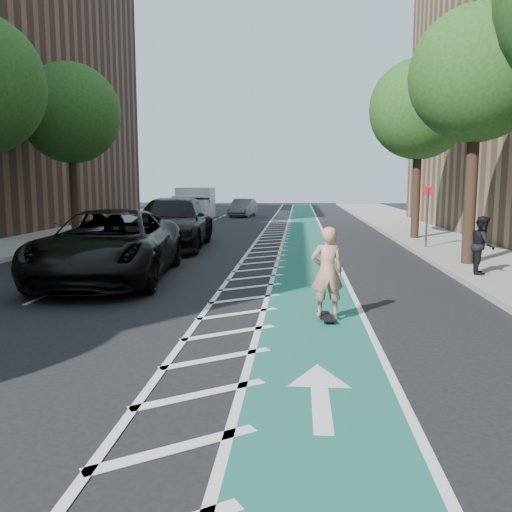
# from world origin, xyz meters

# --- Properties ---
(ground) EXTENTS (120.00, 120.00, 0.00)m
(ground) POSITION_xyz_m (0.00, 0.00, 0.00)
(ground) COLOR black
(ground) RESTS_ON ground
(bike_lane) EXTENTS (2.00, 90.00, 0.01)m
(bike_lane) POSITION_xyz_m (3.00, 10.00, 0.01)
(bike_lane) COLOR #1A5D4C
(bike_lane) RESTS_ON ground
(buffer_strip) EXTENTS (1.40, 90.00, 0.01)m
(buffer_strip) POSITION_xyz_m (1.50, 10.00, 0.01)
(buffer_strip) COLOR silver
(buffer_strip) RESTS_ON ground
(sidewalk_right) EXTENTS (5.00, 90.00, 0.15)m
(sidewalk_right) POSITION_xyz_m (9.50, 10.00, 0.07)
(sidewalk_right) COLOR gray
(sidewalk_right) RESTS_ON ground
(curb_right) EXTENTS (0.12, 90.00, 0.16)m
(curb_right) POSITION_xyz_m (7.05, 10.00, 0.08)
(curb_right) COLOR gray
(curb_right) RESTS_ON ground
(curb_left) EXTENTS (0.12, 90.00, 0.16)m
(curb_left) POSITION_xyz_m (-7.05, 10.00, 0.08)
(curb_left) COLOR gray
(curb_left) RESTS_ON ground
(tree_r_c) EXTENTS (4.20, 4.20, 7.90)m
(tree_r_c) POSITION_xyz_m (7.90, 8.00, 5.77)
(tree_r_c) COLOR #382619
(tree_r_c) RESTS_ON ground
(tree_r_d) EXTENTS (4.20, 4.20, 7.90)m
(tree_r_d) POSITION_xyz_m (7.90, 16.00, 5.77)
(tree_r_d) COLOR #382619
(tree_r_d) RESTS_ON ground
(tree_l_d) EXTENTS (4.20, 4.20, 7.90)m
(tree_l_d) POSITION_xyz_m (-7.90, 16.00, 5.77)
(tree_l_d) COLOR #382619
(tree_l_d) RESTS_ON ground
(sign_post) EXTENTS (0.35, 0.08, 2.47)m
(sign_post) POSITION_xyz_m (7.60, 12.00, 1.35)
(sign_post) COLOR #4C4C4C
(sign_post) RESTS_ON ground
(skateboard) EXTENTS (0.34, 0.81, 0.11)m
(skateboard) POSITION_xyz_m (3.25, 1.01, 0.09)
(skateboard) COLOR black
(skateboard) RESTS_ON ground
(skateboarder) EXTENTS (0.68, 0.50, 1.71)m
(skateboarder) POSITION_xyz_m (3.25, 1.01, 0.96)
(skateboarder) COLOR tan
(skateboarder) RESTS_ON skateboard
(suv_near) EXTENTS (3.72, 7.08, 1.90)m
(suv_near) POSITION_xyz_m (-2.40, 5.00, 0.95)
(suv_near) COLOR black
(suv_near) RESTS_ON ground
(suv_far) EXTENTS (3.18, 7.04, 2.00)m
(suv_far) POSITION_xyz_m (-2.40, 12.28, 1.00)
(suv_far) COLOR black
(suv_far) RESTS_ON ground
(car_silver) EXTENTS (2.36, 5.08, 1.68)m
(car_silver) POSITION_xyz_m (-5.44, 26.64, 0.84)
(car_silver) COLOR gray
(car_silver) RESTS_ON ground
(car_grey) EXTENTS (1.94, 4.28, 1.36)m
(car_grey) POSITION_xyz_m (-1.60, 32.28, 0.68)
(car_grey) COLOR slate
(car_grey) RESTS_ON ground
(pedestrian) EXTENTS (0.76, 0.89, 1.59)m
(pedestrian) POSITION_xyz_m (7.70, 5.88, 0.94)
(pedestrian) COLOR black
(pedestrian) RESTS_ON sidewalk_right
(box_truck) EXTENTS (2.56, 5.42, 2.23)m
(box_truck) POSITION_xyz_m (-4.93, 30.04, 1.03)
(box_truck) COLOR silver
(box_truck) RESTS_ON ground
(barrel_a) EXTENTS (0.65, 0.65, 0.88)m
(barrel_a) POSITION_xyz_m (-3.80, 5.31, 0.42)
(barrel_a) COLOR #DB520B
(barrel_a) RESTS_ON ground
(barrel_b) EXTENTS (0.67, 0.67, 0.91)m
(barrel_b) POSITION_xyz_m (-1.80, 9.50, 0.43)
(barrel_b) COLOR #D93F0B
(barrel_b) RESTS_ON ground
(barrel_c) EXTENTS (0.63, 0.63, 0.86)m
(barrel_c) POSITION_xyz_m (-4.00, 14.50, 0.40)
(barrel_c) COLOR #F1530C
(barrel_c) RESTS_ON ground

